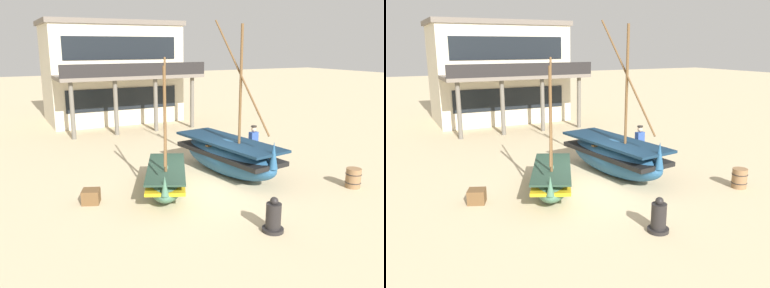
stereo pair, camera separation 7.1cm
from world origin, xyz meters
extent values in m
plane|color=#CCB78E|center=(0.00, 0.00, 0.00)|extent=(120.00, 120.00, 0.00)
ellipsoid|color=#427056|center=(-1.35, 0.29, 0.45)|extent=(2.64, 3.85, 0.90)
cube|color=gold|center=(-1.35, 0.29, 0.56)|extent=(2.59, 3.72, 0.11)
cube|color=#243D2F|center=(-1.35, 0.29, 0.86)|extent=(2.64, 3.80, 0.06)
cone|color=#427056|center=(-2.08, -1.31, 0.85)|extent=(0.33, 0.33, 0.63)
cylinder|color=brown|center=(-1.54, -0.13, 2.47)|extent=(0.10, 0.10, 3.68)
cylinder|color=brown|center=(-1.54, -0.13, 2.93)|extent=(0.87, 1.79, 3.25)
cube|color=brown|center=(-1.23, 0.54, 0.76)|extent=(1.13, 0.63, 0.06)
ellipsoid|color=#23517A|center=(1.60, 1.05, 0.68)|extent=(2.27, 5.16, 1.37)
cube|color=black|center=(1.60, 1.05, 0.86)|extent=(2.26, 4.96, 0.16)
cube|color=#132C43|center=(1.60, 1.05, 1.31)|extent=(2.31, 5.06, 0.10)
cone|color=#23517A|center=(1.93, -1.32, 1.30)|extent=(0.36, 0.36, 0.96)
cylinder|color=brown|center=(1.69, 0.43, 3.31)|extent=(0.10, 0.10, 4.71)
cylinder|color=brown|center=(1.69, 0.43, 3.88)|extent=(0.49, 3.07, 3.97)
cube|color=brown|center=(1.55, 1.42, 1.16)|extent=(1.54, 0.37, 0.06)
cylinder|color=#33333D|center=(3.20, 1.63, 0.44)|extent=(0.26, 0.26, 0.88)
cube|color=#2D4C99|center=(3.20, 1.63, 1.15)|extent=(0.38, 0.26, 0.54)
sphere|color=beige|center=(3.20, 1.63, 1.54)|extent=(0.22, 0.22, 0.22)
cylinder|color=#2D2823|center=(3.20, 1.63, 1.66)|extent=(0.24, 0.24, 0.05)
cylinder|color=black|center=(0.04, -3.78, 0.05)|extent=(0.59, 0.59, 0.10)
cylinder|color=black|center=(0.04, -3.78, 0.45)|extent=(0.41, 0.41, 0.71)
sphere|color=black|center=(0.04, -3.78, 0.88)|extent=(0.23, 0.23, 0.23)
cylinder|color=olive|center=(4.76, -2.28, 0.35)|extent=(0.52, 0.52, 0.70)
torus|color=black|center=(4.76, -2.28, 0.50)|extent=(0.56, 0.56, 0.03)
torus|color=black|center=(4.76, -2.28, 0.20)|extent=(0.56, 0.56, 0.03)
cube|color=brown|center=(-3.90, 0.46, 0.23)|extent=(0.71, 0.71, 0.45)
cube|color=beige|center=(0.93, 14.84, 3.08)|extent=(8.33, 5.01, 6.16)
cube|color=#70665B|center=(0.93, 14.84, 6.31)|extent=(8.66, 5.21, 0.30)
cube|color=black|center=(0.93, 12.30, 1.69)|extent=(7.00, 0.06, 1.36)
cube|color=black|center=(0.93, 12.30, 4.77)|extent=(7.00, 0.06, 1.36)
cube|color=#70665B|center=(0.93, 10.89, 3.18)|extent=(8.33, 2.88, 0.20)
cylinder|color=#666056|center=(-2.64, 9.89, 1.54)|extent=(0.24, 0.24, 3.08)
cylinder|color=#666056|center=(-0.26, 9.89, 1.54)|extent=(0.24, 0.24, 3.08)
cylinder|color=#666056|center=(2.12, 9.89, 1.54)|extent=(0.24, 0.24, 3.08)
cylinder|color=#666056|center=(4.50, 9.89, 1.54)|extent=(0.24, 0.24, 3.08)
cube|color=black|center=(0.93, 9.51, 3.63)|extent=(8.33, 0.08, 0.70)
camera|label=1|loc=(-6.40, -11.64, 4.91)|focal=37.21mm
camera|label=2|loc=(-6.34, -11.68, 4.91)|focal=37.21mm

